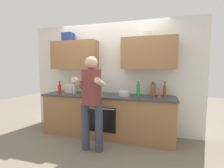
{
  "coord_description": "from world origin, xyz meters",
  "views": [
    {
      "loc": [
        1.11,
        -3.29,
        1.46
      ],
      "look_at": [
        0.15,
        -0.1,
        1.15
      ],
      "focal_mm": 26.29,
      "sensor_mm": 36.0,
      "label": 1
    }
  ],
  "objects": [
    {
      "name": "cup_ceramic",
      "position": [
        1.09,
        -0.03,
        0.95
      ],
      "size": [
        0.07,
        0.07,
        0.1
      ],
      "primitive_type": "cylinder",
      "color": "#BF4C47",
      "rests_on": "counter"
    },
    {
      "name": "grocery_bag_rice",
      "position": [
        -0.92,
        0.08,
        1.0
      ],
      "size": [
        0.27,
        0.22,
        0.21
      ],
      "primitive_type": "cube",
      "rotation": [
        0.0,
        0.0,
        -0.23
      ],
      "color": "beige",
      "rests_on": "counter"
    },
    {
      "name": "mixing_bowl",
      "position": [
        0.39,
        -0.0,
        0.95
      ],
      "size": [
        0.24,
        0.24,
        0.1
      ],
      "primitive_type": "cylinder",
      "color": "silver",
      "rests_on": "counter"
    },
    {
      "name": "bottle_juice",
      "position": [
        -0.58,
        0.04,
        1.01
      ],
      "size": [
        0.06,
        0.06,
        0.26
      ],
      "color": "orange",
      "rests_on": "counter"
    },
    {
      "name": "back_wall_unit",
      "position": [
        -0.0,
        0.28,
        1.49
      ],
      "size": [
        4.0,
        0.38,
        2.5
      ],
      "color": "silver",
      "rests_on": "ground"
    },
    {
      "name": "bottle_soda",
      "position": [
        0.69,
        -0.16,
        1.04
      ],
      "size": [
        0.07,
        0.07,
        0.32
      ],
      "color": "#198C33",
      "rests_on": "counter"
    },
    {
      "name": "bottle_syrup",
      "position": [
        1.18,
        0.18,
        1.02
      ],
      "size": [
        0.06,
        0.06,
        0.3
      ],
      "color": "#8C4C14",
      "rests_on": "counter"
    },
    {
      "name": "knife_block",
      "position": [
        0.95,
        0.14,
        1.02
      ],
      "size": [
        0.1,
        0.14,
        0.3
      ],
      "color": "brown",
      "rests_on": "counter"
    },
    {
      "name": "potted_herb",
      "position": [
        -0.5,
        -0.1,
        1.06
      ],
      "size": [
        0.17,
        0.17,
        0.28
      ],
      "color": "#9E6647",
      "rests_on": "counter"
    },
    {
      "name": "bottle_water",
      "position": [
        -0.75,
        -0.06,
        1.0
      ],
      "size": [
        0.07,
        0.07,
        0.24
      ],
      "color": "silver",
      "rests_on": "counter"
    },
    {
      "name": "bottle_oil",
      "position": [
        -0.17,
        0.11,
        1.03
      ],
      "size": [
        0.06,
        0.06,
        0.3
      ],
      "color": "olive",
      "rests_on": "counter"
    },
    {
      "name": "counter",
      "position": [
        0.0,
        -0.0,
        0.45
      ],
      "size": [
        2.84,
        0.67,
        0.9
      ],
      "color": "olive",
      "rests_on": "ground"
    },
    {
      "name": "person_standing",
      "position": [
        -0.05,
        -0.69,
        0.99
      ],
      "size": [
        0.49,
        0.45,
        1.67
      ],
      "color": "#383D4C",
      "rests_on": "ground"
    },
    {
      "name": "ground_plane",
      "position": [
        0.0,
        0.0,
        0.0
      ],
      "size": [
        12.0,
        12.0,
        0.0
      ],
      "primitive_type": "plane",
      "color": "#756B5B"
    },
    {
      "name": "bottle_wine",
      "position": [
        -0.48,
        0.19,
        1.0
      ],
      "size": [
        0.07,
        0.07,
        0.23
      ],
      "color": "#471419",
      "rests_on": "counter"
    },
    {
      "name": "bottle_hotsauce",
      "position": [
        -1.1,
        -0.09,
        1.01
      ],
      "size": [
        0.07,
        0.07,
        0.28
      ],
      "color": "red",
      "rests_on": "counter"
    }
  ]
}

